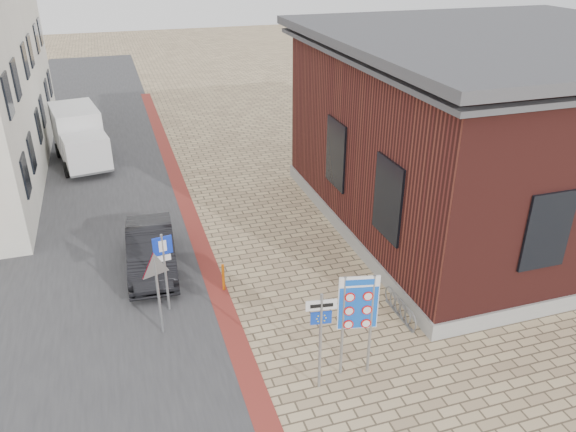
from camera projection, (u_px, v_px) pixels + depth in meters
ground at (343, 390)px, 13.26m from camera, size 120.00×120.00×0.00m
road_strip at (94, 182)px, 24.54m from camera, size 7.00×60.00×0.02m
curb_strip at (192, 220)px, 21.23m from camera, size 0.60×40.00×0.02m
brick_building at (503, 127)px, 20.13m from camera, size 13.00×13.00×6.80m
bike_rack at (400, 308)px, 15.74m from camera, size 0.08×1.80×0.60m
sedan at (151, 250)px, 17.84m from camera, size 1.69×4.25×1.38m
box_truck at (80, 136)px, 26.09m from camera, size 2.67×5.06×2.52m
border_sign at (358, 305)px, 12.94m from camera, size 0.94×0.24×2.78m
essen_sign at (321, 327)px, 12.60m from camera, size 0.71×0.15×2.63m
parking_sign at (164, 260)px, 15.40m from camera, size 0.54×0.13×2.45m
yield_sign at (156, 274)px, 14.38m from camera, size 0.83×0.37×2.44m
bollard at (223, 277)px, 16.83m from camera, size 0.10×0.10×0.90m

